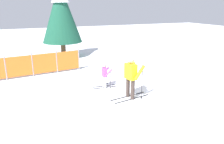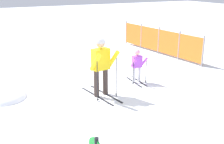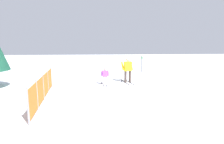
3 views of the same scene
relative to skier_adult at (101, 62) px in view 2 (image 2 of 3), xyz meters
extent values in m
plane|color=white|center=(-0.23, 0.10, -1.01)|extent=(60.00, 60.00, 0.00)
cube|color=black|center=(-0.05, 0.15, -1.00)|extent=(1.60, 0.30, 0.02)
cube|color=black|center=(0.00, -0.15, -1.00)|extent=(1.60, 0.30, 0.02)
cylinder|color=#3F332D|center=(-0.05, 0.15, -0.61)|extent=(0.15, 0.15, 0.76)
cylinder|color=#3F332D|center=(0.00, -0.15, -0.61)|extent=(0.15, 0.15, 0.76)
cube|color=yellow|center=(-0.02, 0.00, 0.06)|extent=(0.34, 0.51, 0.59)
cylinder|color=yellow|center=(0.12, 0.32, 0.07)|extent=(0.49, 0.19, 0.55)
cylinder|color=yellow|center=(0.22, -0.27, 0.07)|extent=(0.49, 0.19, 0.55)
sphere|color=#D8AD8C|center=(-0.02, 0.00, 0.51)|extent=(0.25, 0.25, 0.25)
sphere|color=silver|center=(-0.02, 0.00, 0.56)|extent=(0.27, 0.27, 0.27)
cylinder|color=black|center=(0.23, 0.36, -0.42)|extent=(0.02, 0.02, 1.19)
cylinder|color=black|center=(0.23, 0.36, -0.95)|extent=(0.07, 0.07, 0.01)
cylinder|color=black|center=(0.33, -0.27, -0.42)|extent=(0.02, 0.02, 1.19)
cylinder|color=black|center=(0.33, -0.27, -0.95)|extent=(0.07, 0.07, 0.01)
cube|color=black|center=(-0.50, 1.59, -1.00)|extent=(1.02, 0.11, 0.02)
cube|color=black|center=(-0.52, 1.40, -1.00)|extent=(1.02, 0.11, 0.02)
cylinder|color=silver|center=(-0.50, 1.59, -0.75)|extent=(0.10, 0.10, 0.48)
cylinder|color=silver|center=(-0.52, 1.40, -0.75)|extent=(0.10, 0.10, 0.48)
cube|color=#B24CD8|center=(-0.51, 1.50, -0.32)|extent=(0.19, 0.31, 0.38)
cylinder|color=#B24CD8|center=(-0.36, 1.68, -0.31)|extent=(0.33, 0.10, 0.33)
cylinder|color=#B24CD8|center=(-0.38, 1.30, -0.31)|extent=(0.33, 0.10, 0.33)
sphere|color=#D8AD8C|center=(-0.51, 1.50, -0.04)|extent=(0.16, 0.16, 0.16)
sphere|color=pink|center=(-0.51, 1.50, -0.01)|extent=(0.17, 0.17, 0.17)
cylinder|color=black|center=(-0.30, 1.72, -0.64)|extent=(0.02, 0.02, 0.75)
cylinder|color=black|center=(-0.30, 1.72, -0.95)|extent=(0.07, 0.07, 0.01)
cylinder|color=black|center=(-0.33, 1.26, -0.64)|extent=(0.02, 0.02, 0.75)
cylinder|color=black|center=(-0.33, 1.26, -0.95)|extent=(0.07, 0.07, 0.01)
cylinder|color=gray|center=(-5.74, 4.11, -0.42)|extent=(0.06, 0.06, 1.20)
cylinder|color=gray|center=(-4.51, 4.24, -0.42)|extent=(0.06, 0.06, 1.20)
cylinder|color=gray|center=(-3.28, 4.37, -0.42)|extent=(0.06, 0.06, 1.20)
cylinder|color=gray|center=(-2.05, 4.50, -0.42)|extent=(0.06, 0.06, 1.20)
cylinder|color=gray|center=(-0.83, 4.63, -0.42)|extent=(0.06, 0.06, 1.20)
cube|color=orange|center=(-5.13, 4.18, -0.42)|extent=(1.23, 0.16, 1.01)
cube|color=orange|center=(-3.90, 4.31, -0.42)|extent=(1.23, 0.16, 1.01)
cube|color=orange|center=(-2.67, 4.44, -0.42)|extent=(1.23, 0.16, 1.01)
cube|color=orange|center=(-1.44, 4.57, -0.42)|extent=(1.23, 0.16, 1.01)
ellipsoid|color=white|center=(-1.16, -2.48, -1.01)|extent=(1.39, 1.19, 0.56)
camera|label=1|loc=(-3.76, -6.97, 2.44)|focal=35.00mm
camera|label=2|loc=(6.78, -3.14, 2.12)|focal=45.00mm
camera|label=3|loc=(-11.04, 1.99, 1.49)|focal=28.00mm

